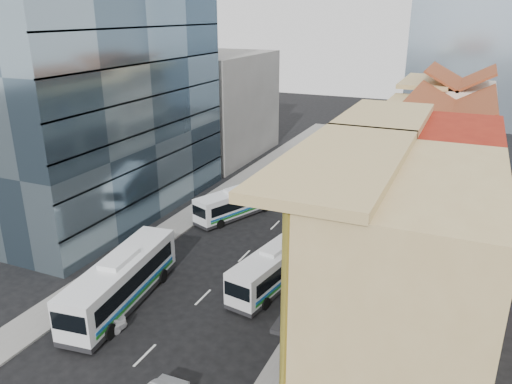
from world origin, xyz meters
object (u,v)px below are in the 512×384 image
at_px(shophouse_tan, 407,284).
at_px(bus_right, 276,265).
at_px(office_tower, 96,60).
at_px(sedan_left, 97,329).
at_px(bus_left_far, 237,202).
at_px(bus_left_near, 121,280).

height_order(shophouse_tan, bus_right, shophouse_tan).
bearing_deg(office_tower, shophouse_tan, -24.30).
bearing_deg(office_tower, sedan_left, -53.16).
bearing_deg(bus_right, bus_left_far, 137.60).
xyz_separation_m(bus_right, sedan_left, (-7.85, -10.49, -0.99)).
relative_size(bus_left_far, bus_right, 0.95).
height_order(bus_left_near, bus_left_far, bus_left_near).
height_order(office_tower, bus_right, office_tower).
xyz_separation_m(office_tower, sedan_left, (13.26, -17.70, -14.39)).
distance_m(shophouse_tan, bus_right, 12.77).
height_order(bus_left_near, bus_right, bus_left_near).
height_order(office_tower, sedan_left, office_tower).
distance_m(bus_left_near, bus_left_far, 17.49).
height_order(bus_right, sedan_left, bus_right).
bearing_deg(sedan_left, bus_left_near, 125.22).
xyz_separation_m(office_tower, bus_left_far, (12.71, 3.54, -13.48)).
bearing_deg(office_tower, bus_right, -18.85).
bearing_deg(bus_right, office_tower, 170.74).
distance_m(shophouse_tan, office_tower, 35.19).
distance_m(bus_left_near, sedan_left, 4.07).
distance_m(shophouse_tan, bus_left_near, 19.14).
xyz_separation_m(shophouse_tan, office_tower, (-31.00, 14.00, 9.00)).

